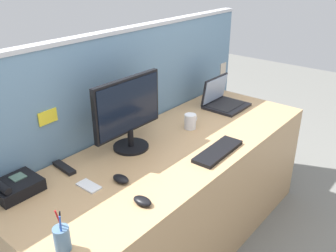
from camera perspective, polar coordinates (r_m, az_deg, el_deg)
name	(u,v)px	position (r m, az deg, el deg)	size (l,w,h in m)	color
ground_plane	(173,241)	(2.67, 0.87, -17.67)	(10.00, 10.00, 0.00)	slate
desk	(174,197)	(2.43, 0.93, -11.07)	(2.16, 0.78, 0.76)	tan
cubicle_divider	(125,133)	(2.51, -6.71, -1.15)	(2.56, 0.08, 1.42)	#6084A3
desktop_monitor	(128,111)	(2.12, -6.25, 2.40)	(0.50, 0.21, 0.44)	black
laptop	(222,100)	(2.84, 8.51, 4.10)	(0.31, 0.27, 0.22)	black
desk_phone	(15,187)	(1.94, -22.88, -8.75)	(0.22, 0.18, 0.10)	black
keyboard_main	(218,151)	(2.16, 7.86, -3.94)	(0.38, 0.13, 0.02)	black
computer_mouse_right_hand	(142,201)	(1.73, -4.04, -11.66)	(0.06, 0.10, 0.03)	black
computer_mouse_left_hand	(121,179)	(1.90, -7.42, -8.23)	(0.06, 0.10, 0.03)	black
pen_cup	(62,238)	(1.54, -16.31, -16.57)	(0.06, 0.06, 0.19)	#4C7093
cell_phone_white_slab	(89,186)	(1.89, -12.33, -9.19)	(0.07, 0.13, 0.01)	silver
tv_remote	(64,168)	(2.07, -16.00, -6.30)	(0.04, 0.17, 0.02)	black
coffee_mug	(190,121)	(2.44, 3.54, 0.74)	(0.12, 0.08, 0.10)	white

